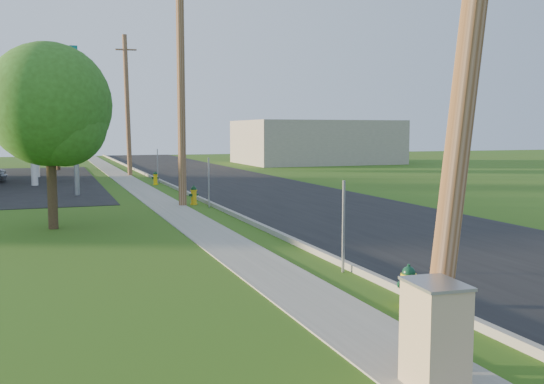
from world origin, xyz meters
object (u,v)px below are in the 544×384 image
object	(u,v)px
utility_pole_mid	(181,83)
utility_pole_far	(127,105)
price_pylon	(74,79)
tree_verge	(53,109)
tree_lot	(58,113)
hydrant_mid	(194,195)
hydrant_far	(155,178)
utility_cabinet	(435,337)
hydrant_near	(409,286)

from	to	relation	value
utility_pole_mid	utility_pole_far	size ratio (longest dim) A/B	1.03
price_pylon	tree_verge	xyz separation A→B (m)	(-1.02, -9.99, -1.72)
utility_pole_far	tree_lot	xyz separation A→B (m)	(-4.38, 7.48, -0.40)
tree_lot	hydrant_mid	distance (m)	26.06
tree_verge	hydrant_far	world-z (taller)	tree_verge
utility_pole_mid	utility_cabinet	distance (m)	19.09
utility_pole_far	tree_verge	world-z (taller)	utility_pole_far
utility_pole_mid	hydrant_near	size ratio (longest dim) A/B	13.07
hydrant_near	utility_cabinet	bearing A→B (deg)	-117.96
tree_verge	price_pylon	bearing A→B (deg)	84.16
utility_pole_far	tree_lot	bearing A→B (deg)	120.33
hydrant_far	price_pylon	bearing A→B (deg)	-134.25
tree_verge	utility_pole_far	bearing A→B (deg)	77.66
utility_pole_far	utility_cabinet	bearing A→B (deg)	-91.37
hydrant_far	utility_pole_mid	bearing A→B (deg)	-92.98
price_pylon	utility_pole_far	bearing A→B (deg)	72.67
hydrant_mid	utility_cabinet	xyz separation A→B (m)	(-1.38, -18.78, 0.26)
utility_pole_mid	tree_lot	size ratio (longest dim) A/B	1.43
price_pylon	hydrant_mid	size ratio (longest dim) A/B	8.49
hydrant_mid	utility_cabinet	size ratio (longest dim) A/B	0.61
utility_pole_far	hydrant_mid	world-z (taller)	utility_pole_far
tree_lot	hydrant_far	bearing A→B (deg)	-72.39
tree_verge	hydrant_mid	distance (m)	7.90
utility_pole_far	price_pylon	world-z (taller)	utility_pole_far
price_pylon	hydrant_mid	world-z (taller)	price_pylon
utility_pole_far	hydrant_near	size ratio (longest dim) A/B	12.68
utility_pole_far	hydrant_far	bearing A→B (deg)	-86.24
tree_lot	hydrant_mid	xyz separation A→B (m)	(4.89, -25.28, -4.01)
utility_pole_far	hydrant_far	size ratio (longest dim) A/B	12.29
tree_verge	hydrant_near	bearing A→B (deg)	-62.69
price_pylon	tree_lot	size ratio (longest dim) A/B	1.00
hydrant_mid	tree_lot	bearing A→B (deg)	100.94
tree_verge	hydrant_near	distance (m)	12.83
utility_pole_mid	tree_lot	world-z (taller)	utility_pole_mid
price_pylon	hydrant_far	world-z (taller)	price_pylon
hydrant_near	hydrant_far	world-z (taller)	hydrant_far
utility_pole_mid	utility_pole_far	world-z (taller)	utility_pole_mid
price_pylon	hydrant_mid	xyz separation A→B (m)	(4.41, -5.30, -5.04)
hydrant_near	price_pylon	bearing A→B (deg)	102.52
utility_pole_far	hydrant_mid	size ratio (longest dim) A/B	11.78
price_pylon	tree_verge	bearing A→B (deg)	-95.84
price_pylon	utility_cabinet	xyz separation A→B (m)	(3.02, -24.08, -4.77)
tree_lot	utility_pole_mid	bearing A→B (deg)	-80.25
hydrant_near	utility_cabinet	world-z (taller)	utility_cabinet
utility_pole_far	utility_cabinet	size ratio (longest dim) A/B	7.23
utility_pole_mid	hydrant_far	xyz separation A→B (m)	(0.52, 10.04, -4.58)
utility_pole_far	tree_lot	size ratio (longest dim) A/B	1.39
utility_pole_mid	price_pylon	size ratio (longest dim) A/B	1.43
utility_pole_far	tree_verge	distance (m)	23.04
utility_pole_mid	hydrant_far	size ratio (longest dim) A/B	12.67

